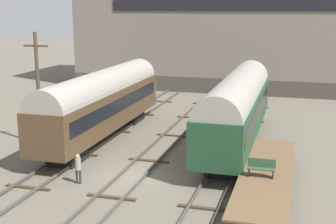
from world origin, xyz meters
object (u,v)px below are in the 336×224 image
object	(u,v)px
bench	(261,167)
person_worker	(78,166)
train_car_green	(237,105)
utility_pole	(38,87)
train_car_brown	(102,100)

from	to	relation	value
bench	person_worker	bearing A→B (deg)	-174.61
train_car_green	utility_pole	world-z (taller)	utility_pole
train_car_green	person_worker	xyz separation A→B (m)	(-7.30, -9.50, -1.86)
train_car_brown	utility_pole	bearing A→B (deg)	-144.65
train_car_green	train_car_brown	bearing A→B (deg)	-174.40
train_car_brown	train_car_green	world-z (taller)	train_car_green
train_car_green	bench	world-z (taller)	train_car_green
utility_pole	bench	bearing A→B (deg)	-18.17
train_car_brown	bench	distance (m)	14.28
bench	utility_pole	size ratio (longest dim) A/B	0.18
train_car_brown	bench	world-z (taller)	train_car_brown
train_car_brown	train_car_green	xyz separation A→B (m)	(9.58, 0.94, 0.01)
bench	utility_pole	bearing A→B (deg)	161.83
bench	person_worker	xyz separation A→B (m)	(-9.71, -0.92, -0.57)
bench	utility_pole	world-z (taller)	utility_pole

